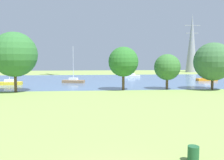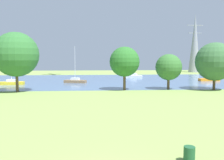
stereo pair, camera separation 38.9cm
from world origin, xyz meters
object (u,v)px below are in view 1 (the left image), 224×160
object	(u,v)px
sailboat_orange	(207,79)
litter_bin	(193,154)
tree_west_near	(123,62)
tree_mid_shore	(213,62)
tree_east_far	(15,55)
sailboat_white	(132,76)
sailboat_brown	(73,81)
electricity_pylon	(192,43)
sailboat_yellow	(10,83)
tree_west_far	(167,67)

from	to	relation	value
sailboat_orange	litter_bin	bearing A→B (deg)	-117.48
tree_west_near	tree_mid_shore	bearing A→B (deg)	-3.25
tree_east_far	sailboat_orange	bearing A→B (deg)	22.22
sailboat_white	tree_east_far	world-z (taller)	tree_east_far
sailboat_orange	tree_west_near	xyz separation A→B (m)	(-22.17, -15.14, 4.27)
sailboat_brown	electricity_pylon	xyz separation A→B (m)	(44.12, 40.64, 11.13)
sailboat_white	tree_west_near	xyz separation A→B (m)	(-6.18, -27.64, 4.25)
tree_west_near	electricity_pylon	distance (m)	64.35
sailboat_orange	tree_east_far	world-z (taller)	tree_east_far
tree_west_near	tree_mid_shore	world-z (taller)	tree_mid_shore
sailboat_yellow	tree_west_near	size ratio (longest dim) A/B	0.86
litter_bin	sailboat_white	bearing A→B (deg)	83.32
tree_mid_shore	electricity_pylon	bearing A→B (deg)	69.93
sailboat_white	sailboat_orange	bearing A→B (deg)	-38.03
sailboat_yellow	sailboat_white	world-z (taller)	sailboat_white
tree_mid_shore	tree_east_far	bearing A→B (deg)	-179.86
litter_bin	tree_west_far	bearing A→B (deg)	74.41
tree_mid_shore	electricity_pylon	xyz separation A→B (m)	(19.89, 54.44, 6.87)
sailboat_yellow	tree_east_far	xyz separation A→B (m)	(4.48, -10.88, 5.42)
sailboat_brown	sailboat_yellow	size ratio (longest dim) A/B	1.27
sailboat_white	tree_west_far	bearing A→B (deg)	-86.99
sailboat_yellow	tree_west_near	xyz separation A→B (m)	(21.64, -9.94, 4.26)
tree_west_near	electricity_pylon	size ratio (longest dim) A/B	0.31
litter_bin	sailboat_yellow	xyz separation A→B (m)	(-21.29, 38.12, 0.05)
tree_west_near	tree_west_far	distance (m)	7.68
tree_east_far	tree_west_near	distance (m)	17.22
electricity_pylon	tree_east_far	bearing A→B (deg)	-133.71
litter_bin	tree_east_far	size ratio (longest dim) A/B	0.09
tree_west_near	tree_west_far	size ratio (longest dim) A/B	1.20
tree_west_near	tree_mid_shore	distance (m)	15.09
sailboat_orange	sailboat_yellow	bearing A→B (deg)	-173.24
sailboat_yellow	litter_bin	bearing A→B (deg)	-60.82
sailboat_white	tree_west_near	size ratio (longest dim) A/B	0.98
litter_bin	tree_east_far	world-z (taller)	tree_east_far
litter_bin	tree_east_far	xyz separation A→B (m)	(-16.80, 27.24, 5.47)
sailboat_orange	tree_mid_shore	distance (m)	18.02
electricity_pylon	litter_bin	bearing A→B (deg)	-113.36
sailboat_yellow	tree_east_far	bearing A→B (deg)	-67.60
sailboat_orange	electricity_pylon	size ratio (longest dim) A/B	0.23
sailboat_yellow	tree_west_far	distance (m)	30.95
tree_east_far	electricity_pylon	bearing A→B (deg)	46.29
litter_bin	sailboat_brown	size ratio (longest dim) A/B	0.10
litter_bin	electricity_pylon	distance (m)	89.77
tree_west_near	litter_bin	bearing A→B (deg)	-90.73
litter_bin	sailboat_yellow	world-z (taller)	sailboat_yellow
electricity_pylon	tree_west_near	bearing A→B (deg)	-123.12
litter_bin	sailboat_white	world-z (taller)	sailboat_white
tree_east_far	tree_mid_shore	bearing A→B (deg)	0.14
sailboat_yellow	electricity_pylon	bearing A→B (deg)	37.64
litter_bin	tree_west_near	bearing A→B (deg)	89.27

